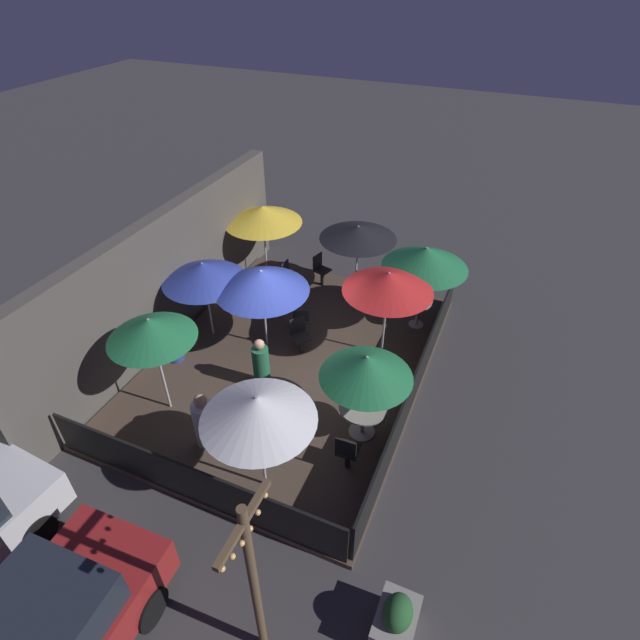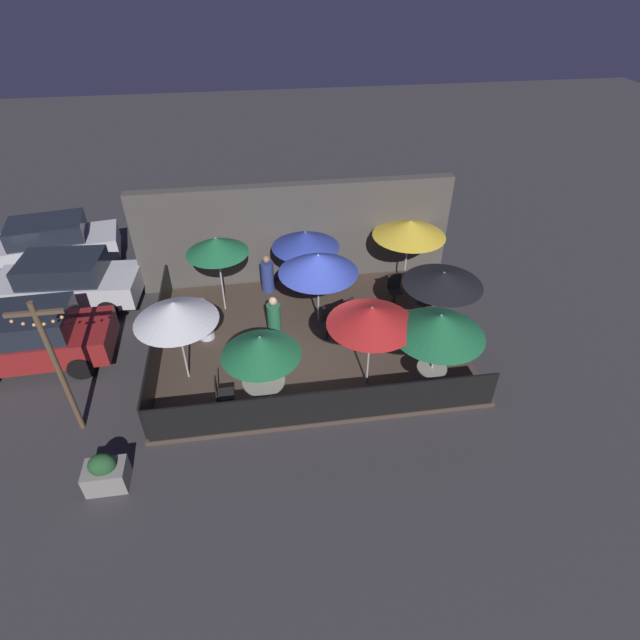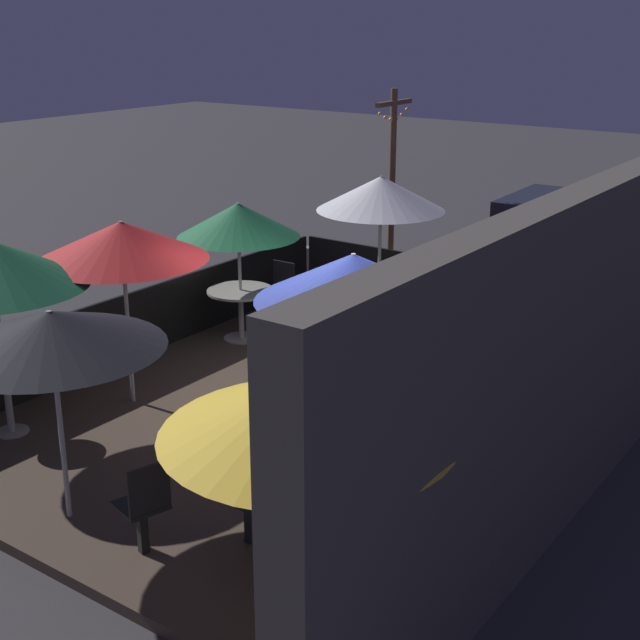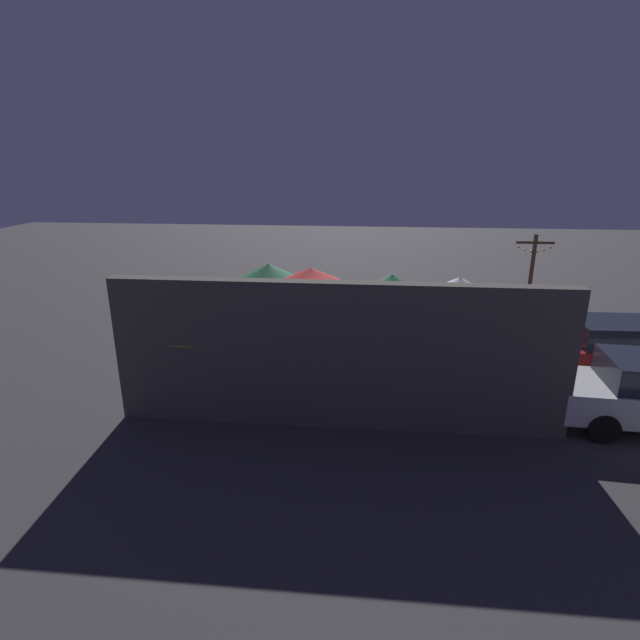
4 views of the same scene
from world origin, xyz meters
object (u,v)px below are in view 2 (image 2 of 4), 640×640
patio_chair_4 (424,299)px  patio_umbrella_7 (216,245)px  patio_chair_0 (222,394)px  light_post (56,363)px  patio_chair_1 (394,288)px  patio_umbrella_6 (443,278)px  dining_table_1 (431,373)px  patron_0 (205,321)px  patio_chair_2 (327,323)px  patio_umbrella_2 (318,264)px  parked_car_0 (32,337)px  patio_umbrella_4 (305,239)px  parked_car_2 (51,243)px  patio_umbrella_0 (260,346)px  parked_car_1 (67,282)px  patio_umbrella_1 (440,325)px  patio_umbrella_8 (410,228)px  patron_2 (274,319)px  dining_table_0 (264,385)px  patio_umbrella_3 (175,312)px  patio_umbrella_5 (372,316)px  patio_chair_3 (350,313)px  planter_box (105,473)px  patron_1 (267,275)px

patio_chair_4 → patio_umbrella_7: bearing=-85.6°
patio_chair_0 → light_post: 3.50m
patio_chair_1 → patio_chair_4: bearing=48.0°
patio_umbrella_6 → dining_table_1: size_ratio=2.77×
patron_0 → patio_chair_2: bearing=-4.1°
patio_chair_0 → dining_table_1: bearing=-2.8°
patio_umbrella_2 → parked_car_0: 7.57m
patio_umbrella_4 → patio_umbrella_2: bearing=-83.7°
patio_umbrella_7 → parked_car_2: size_ratio=0.53×
patio_chair_2 → parked_car_0: bearing=-52.8°
patio_umbrella_0 → parked_car_1: 7.60m
patio_chair_0 → parked_car_1: bearing=130.1°
patio_umbrella_1 → parked_car_1: 10.91m
patio_umbrella_8 → patron_2: (-4.31, -2.18, -1.32)m
patio_umbrella_2 → parked_car_0: (-7.46, -0.62, -1.16)m
dining_table_0 → patio_umbrella_8: bearing=44.9°
patio_umbrella_0 → patio_umbrella_4: bearing=71.3°
patron_0 → parked_car_1: size_ratio=0.31×
patio_umbrella_0 → patio_umbrella_8: patio_umbrella_8 is taller
patio_chair_4 → dining_table_1: bearing=-0.0°
patio_umbrella_7 → parked_car_0: bearing=-161.9°
patio_umbrella_0 → patio_chair_2: 3.17m
patio_umbrella_3 → patron_2: 3.00m
patio_umbrella_5 → light_post: (-6.73, -0.36, -0.21)m
patio_umbrella_0 → parked_car_2: bearing=131.0°
patio_umbrella_6 → parked_car_1: patio_umbrella_6 is taller
patio_umbrella_8 → patron_2: patio_umbrella_8 is taller
patio_chair_3 → planter_box: size_ratio=1.02×
patio_umbrella_7 → planter_box: size_ratio=2.67×
patio_umbrella_4 → light_post: light_post is taller
patio_umbrella_6 → patio_umbrella_8: (-0.04, 2.83, 0.00)m
patio_umbrella_8 → patio_chair_2: bearing=-139.7°
patio_umbrella_4 → parked_car_2: size_ratio=0.47×
patio_umbrella_1 → patio_chair_2: patio_umbrella_1 is taller
patio_umbrella_0 → patio_umbrella_7: 4.17m
parked_car_0 → patio_chair_0: bearing=-29.6°
patio_umbrella_8 → patron_0: 6.61m
dining_table_1 → patio_chair_4: bearing=74.9°
patio_chair_2 → patron_0: (-3.28, 0.51, 0.07)m
patio_umbrella_1 → patron_1: (-3.58, 5.00, -1.49)m
dining_table_0 → patio_chair_4: (4.79, 2.96, -0.10)m
patio_umbrella_0 → parked_car_2: size_ratio=0.46×
patio_umbrella_1 → patio_umbrella_4: size_ratio=1.10×
patio_umbrella_4 → patio_chair_0: size_ratio=2.22×
patio_umbrella_5 → patron_2: size_ratio=1.77×
patio_umbrella_6 → parked_car_2: bearing=153.1°
patio_chair_1 → planter_box: patio_chair_1 is taller
patio_chair_3 → patron_2: patron_2 is taller
light_post → patio_chair_4: bearing=18.1°
light_post → patron_0: bearing=44.9°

